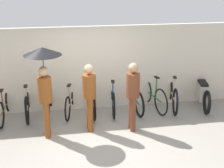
{
  "coord_description": "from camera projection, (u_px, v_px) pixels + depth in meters",
  "views": [
    {
      "loc": [
        -0.78,
        -6.21,
        3.68
      ],
      "look_at": [
        0.46,
        1.11,
        1.0
      ],
      "focal_mm": 50.0,
      "sensor_mm": 36.0,
      "label": 1
    }
  ],
  "objects": [
    {
      "name": "parked_bicycle_8",
      "position": [
        172.0,
        94.0,
        8.9
      ],
      "size": [
        0.56,
        1.81,
        1.09
      ],
      "rotation": [
        0.0,
        0.0,
        1.36
      ],
      "color": "black",
      "rests_on": "ground"
    },
    {
      "name": "motorcycle",
      "position": [
        202.0,
        92.0,
        9.08
      ],
      "size": [
        0.72,
        1.97,
        0.9
      ],
      "rotation": [
        0.0,
        0.0,
        1.34
      ],
      "color": "black",
      "rests_on": "ground"
    },
    {
      "name": "back_wall",
      "position": [
        90.0,
        68.0,
        8.59
      ],
      "size": [
        13.53,
        0.12,
        2.33
      ],
      "color": "beige",
      "rests_on": "ground"
    },
    {
      "name": "parked_bicycle_0",
      "position": [
        5.0,
        106.0,
        8.17
      ],
      "size": [
        0.44,
        1.71,
        1.1
      ],
      "rotation": [
        0.0,
        0.0,
        1.52
      ],
      "color": "black",
      "rests_on": "ground"
    },
    {
      "name": "parked_bicycle_3",
      "position": [
        71.0,
        100.0,
        8.53
      ],
      "size": [
        0.53,
        1.63,
        1.03
      ],
      "rotation": [
        0.0,
        0.0,
        1.35
      ],
      "color": "black",
      "rests_on": "ground"
    },
    {
      "name": "parked_bicycle_2",
      "position": [
        50.0,
        102.0,
        8.43
      ],
      "size": [
        0.44,
        1.7,
        1.05
      ],
      "rotation": [
        0.0,
        0.0,
        1.47
      ],
      "color": "black",
      "rests_on": "ground"
    },
    {
      "name": "parked_bicycle_6",
      "position": [
        133.0,
        97.0,
        8.77
      ],
      "size": [
        0.44,
        1.75,
        1.05
      ],
      "rotation": [
        0.0,
        0.0,
        1.68
      ],
      "color": "black",
      "rests_on": "ground"
    },
    {
      "name": "parked_bicycle_1",
      "position": [
        28.0,
        102.0,
        8.34
      ],
      "size": [
        0.44,
        1.74,
        1.01
      ],
      "rotation": [
        0.0,
        0.0,
        1.62
      ],
      "color": "black",
      "rests_on": "ground"
    },
    {
      "name": "pedestrian_leading",
      "position": [
        44.0,
        71.0,
        6.96
      ],
      "size": [
        0.85,
        0.85,
        2.12
      ],
      "rotation": [
        0.0,
        0.0,
        -0.02
      ],
      "color": "brown",
      "rests_on": "ground"
    },
    {
      "name": "parked_bicycle_5",
      "position": [
        112.0,
        97.0,
        8.7
      ],
      "size": [
        0.44,
        1.81,
        0.99
      ],
      "rotation": [
        0.0,
        0.0,
        1.46
      ],
      "color": "black",
      "rests_on": "ground"
    },
    {
      "name": "parked_bicycle_7",
      "position": [
        153.0,
        95.0,
        8.81
      ],
      "size": [
        0.47,
        1.69,
        1.07
      ],
      "rotation": [
        0.0,
        0.0,
        1.74
      ],
      "color": "black",
      "rests_on": "ground"
    },
    {
      "name": "parked_bicycle_4",
      "position": [
        92.0,
        99.0,
        8.56
      ],
      "size": [
        0.44,
        1.74,
        0.98
      ],
      "rotation": [
        0.0,
        0.0,
        1.55
      ],
      "color": "black",
      "rests_on": "ground"
    },
    {
      "name": "ground_plane",
      "position": [
        100.0,
        142.0,
        7.13
      ],
      "size": [
        30.0,
        30.0,
        0.0
      ],
      "primitive_type": "plane",
      "color": "gray"
    },
    {
      "name": "pedestrian_center",
      "position": [
        89.0,
        93.0,
        7.38
      ],
      "size": [
        0.32,
        0.32,
        1.67
      ],
      "rotation": [
        0.0,
        0.0,
        0.07
      ],
      "color": "brown",
      "rests_on": "ground"
    },
    {
      "name": "pedestrian_trailing",
      "position": [
        133.0,
        92.0,
        7.38
      ],
      "size": [
        0.32,
        0.32,
        1.71
      ],
      "rotation": [
        0.0,
        0.0,
        0.01
      ],
      "color": "brown",
      "rests_on": "ground"
    }
  ]
}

